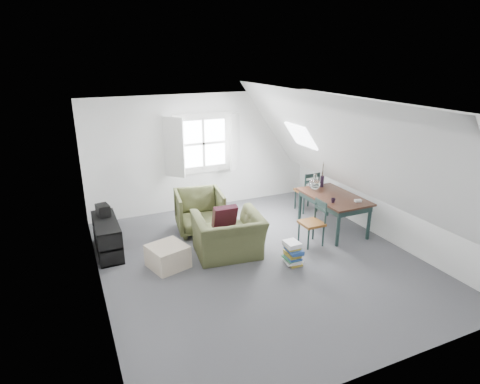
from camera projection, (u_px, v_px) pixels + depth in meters
name	position (u px, v px, depth m)	size (l,w,h in m)	color
floor	(259.00, 260.00, 6.74)	(5.50, 5.50, 0.00)	#4F4F54
ceiling	(262.00, 109.00, 5.92)	(5.50, 5.50, 0.00)	white
wall_back	(203.00, 152.00, 8.70)	(5.00, 5.00, 0.00)	white
wall_front	(386.00, 271.00, 3.96)	(5.00, 5.00, 0.00)	white
wall_left	(94.00, 214.00, 5.36)	(5.50, 5.50, 0.00)	white
wall_right	(383.00, 171.00, 7.29)	(5.50, 5.50, 0.00)	white
slope_left	(161.00, 168.00, 5.56)	(5.50, 5.50, 0.00)	white
slope_right	(343.00, 148.00, 6.75)	(5.50, 5.50, 0.00)	white
dormer_window	(204.00, 144.00, 8.57)	(1.71, 0.35, 1.30)	white
skylight	(301.00, 136.00, 7.88)	(0.55, 0.75, 0.04)	white
armchair_near	(228.00, 255.00, 6.90)	(1.12, 0.98, 0.73)	#454A27
armchair_far	(200.00, 231.00, 7.84)	(0.87, 0.89, 0.81)	#454A27
throw_pillow	(225.00, 217.00, 6.82)	(0.41, 0.12, 0.41)	#3A0F1C
ottoman	(168.00, 256.00, 6.46)	(0.56, 0.56, 0.37)	#BEAD94
dining_table	(334.00, 200.00, 7.69)	(0.84, 1.41, 0.70)	black
demijohn	(315.00, 184.00, 7.95)	(0.22, 0.22, 0.32)	silver
vase_twigs	(322.00, 181.00, 8.13)	(0.07, 0.08, 0.57)	black
cup	(333.00, 203.00, 7.31)	(0.09, 0.09, 0.08)	black
paper_box	(358.00, 201.00, 7.35)	(0.12, 0.08, 0.04)	white
dining_chair_far	(307.00, 191.00, 8.68)	(0.42, 0.42, 0.89)	brown
dining_chair_near	(313.00, 222.00, 7.16)	(0.39, 0.39, 0.82)	brown
media_shelf	(108.00, 239.00, 6.89)	(0.38, 1.15, 0.59)	black
electronics_box	(103.00, 211.00, 7.00)	(0.20, 0.27, 0.22)	black
magazine_stack	(293.00, 253.00, 6.54)	(0.29, 0.35, 0.39)	#B29933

